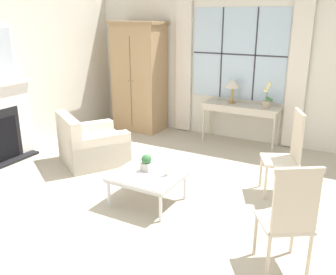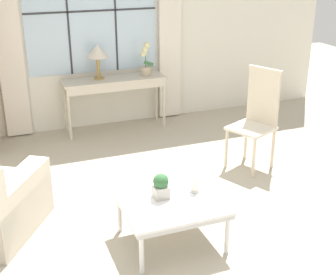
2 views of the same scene
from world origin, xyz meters
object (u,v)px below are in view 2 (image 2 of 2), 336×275
(coffee_table, at_px, (171,205))
(potted_plant_small, at_px, (161,186))
(side_chair_wooden, at_px, (258,113))
(table_lamp, at_px, (97,53))
(console_table, at_px, (114,84))
(potted_orchid, at_px, (146,63))
(pillar_candle, at_px, (195,184))

(coffee_table, xyz_separation_m, potted_plant_small, (-0.06, 0.09, 0.15))
(side_chair_wooden, bearing_deg, table_lamp, 128.75)
(console_table, distance_m, potted_orchid, 0.53)
(table_lamp, xyz_separation_m, potted_plant_small, (-0.13, -2.78, -0.58))
(side_chair_wooden, distance_m, coffee_table, 1.87)
(console_table, relative_size, pillar_candle, 8.62)
(console_table, height_order, potted_plant_small, console_table)
(table_lamp, distance_m, coffee_table, 2.96)
(potted_orchid, relative_size, potted_plant_small, 2.10)
(coffee_table, height_order, potted_plant_small, potted_plant_small)
(side_chair_wooden, bearing_deg, pillar_candle, -140.17)
(potted_orchid, distance_m, side_chair_wooden, 1.89)
(table_lamp, xyz_separation_m, potted_orchid, (0.65, -0.05, -0.18))
(coffee_table, bearing_deg, pillar_candle, 17.54)
(console_table, height_order, potted_orchid, potted_orchid)
(side_chair_wooden, bearing_deg, coffee_table, -143.30)
(side_chair_wooden, distance_m, pillar_candle, 1.61)
(potted_orchid, distance_m, potted_plant_small, 2.87)
(potted_orchid, relative_size, side_chair_wooden, 0.40)
(potted_orchid, bearing_deg, table_lamp, 175.69)
(pillar_candle, bearing_deg, table_lamp, 93.79)
(console_table, bearing_deg, coffee_table, -95.40)
(coffee_table, height_order, pillar_candle, pillar_candle)
(console_table, bearing_deg, side_chair_wooden, -54.69)
(coffee_table, xyz_separation_m, pillar_candle, (0.25, 0.08, 0.11))
(potted_orchid, height_order, potted_plant_small, potted_orchid)
(console_table, bearing_deg, pillar_candle, -90.28)
(console_table, height_order, side_chair_wooden, side_chair_wooden)
(potted_orchid, relative_size, coffee_table, 0.55)
(side_chair_wooden, bearing_deg, console_table, 125.31)
(potted_plant_small, bearing_deg, potted_orchid, 73.98)
(coffee_table, distance_m, pillar_candle, 0.29)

